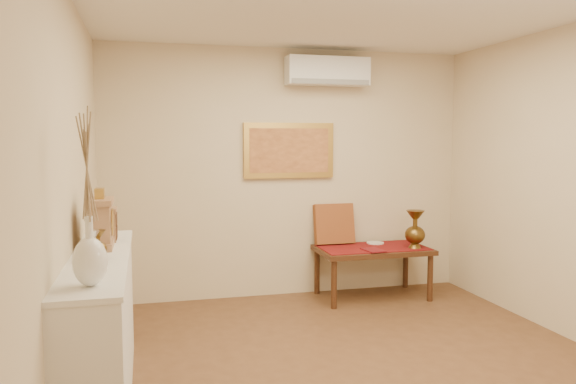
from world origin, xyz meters
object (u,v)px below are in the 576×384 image
object	(u,v)px
brass_urn_tall	(415,225)
mantel_clock	(101,223)
white_vase	(88,197)
display_ledge	(101,331)
wooden_chest	(106,224)
low_table	(372,254)

from	to	relation	value
brass_urn_tall	mantel_clock	size ratio (longest dim) A/B	1.20
white_vase	mantel_clock	distance (m)	1.08
white_vase	display_ledge	size ratio (longest dim) A/B	0.45
display_ledge	wooden_chest	bearing A→B (deg)	88.73
white_vase	brass_urn_tall	xyz separation A→B (m)	(3.08, 2.48, -0.63)
white_vase	low_table	distance (m)	3.86
brass_urn_tall	display_ledge	bearing A→B (deg)	-150.88
white_vase	wooden_chest	world-z (taller)	white_vase
display_ledge	low_table	distance (m)	3.27
brass_urn_tall	mantel_clock	xyz separation A→B (m)	(-3.10, -1.44, 0.35)
wooden_chest	brass_urn_tall	bearing A→B (deg)	20.91
display_ledge	wooden_chest	size ratio (longest dim) A/B	8.28
display_ledge	low_table	xyz separation A→B (m)	(2.67, 1.88, -0.01)
mantel_clock	low_table	size ratio (longest dim) A/B	0.34
brass_urn_tall	wooden_chest	size ratio (longest dim) A/B	2.01
brass_urn_tall	wooden_chest	xyz separation A→B (m)	(-3.08, -1.18, 0.30)
brass_urn_tall	white_vase	bearing A→B (deg)	-141.09
white_vase	mantel_clock	size ratio (longest dim) A/B	2.21
white_vase	wooden_chest	distance (m)	1.35
brass_urn_tall	low_table	bearing A→B (deg)	159.75
brass_urn_tall	low_table	size ratio (longest dim) A/B	0.41
white_vase	display_ledge	world-z (taller)	white_vase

